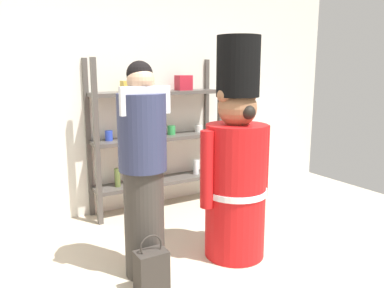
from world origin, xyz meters
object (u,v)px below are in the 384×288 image
(person_shopper, at_px, (143,170))
(teddy_bear_guard, at_px, (236,167))
(merchandise_shelf, at_px, (159,135))
(shopping_bag, at_px, (152,271))

(person_shopper, bearing_deg, teddy_bear_guard, -7.32)
(merchandise_shelf, bearing_deg, teddy_bear_guard, -88.50)
(person_shopper, bearing_deg, merchandise_shelf, 59.64)
(teddy_bear_guard, relative_size, shopping_bag, 4.19)
(merchandise_shelf, relative_size, shopping_bag, 3.86)
(teddy_bear_guard, distance_m, shopping_bag, 1.06)
(shopping_bag, bearing_deg, merchandise_shelf, 62.07)
(shopping_bag, bearing_deg, teddy_bear_guard, 10.64)
(merchandise_shelf, relative_size, person_shopper, 1.03)
(person_shopper, height_order, shopping_bag, person_shopper)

